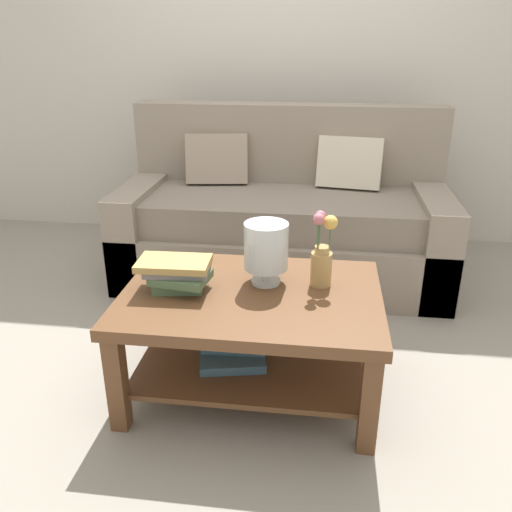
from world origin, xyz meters
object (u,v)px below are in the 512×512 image
at_px(coffee_table, 250,320).
at_px(book_stack_main, 178,273).
at_px(couch, 283,220).
at_px(glass_hurricane_vase, 266,248).
at_px(flower_pitcher, 322,256).

height_order(coffee_table, book_stack_main, book_stack_main).
relative_size(couch, glass_hurricane_vase, 7.45).
distance_m(book_stack_main, glass_hurricane_vase, 0.39).
relative_size(couch, book_stack_main, 6.60).
height_order(couch, coffee_table, couch).
bearing_deg(book_stack_main, couch, 75.04).
relative_size(book_stack_main, glass_hurricane_vase, 1.13).
bearing_deg(flower_pitcher, glass_hurricane_vase, -177.63).
bearing_deg(book_stack_main, coffee_table, 2.25).
relative_size(coffee_table, glass_hurricane_vase, 3.98).
xyz_separation_m(couch, coffee_table, (-0.04, -1.27, -0.02)).
height_order(book_stack_main, flower_pitcher, flower_pitcher).
bearing_deg(book_stack_main, flower_pitcher, 11.24).
distance_m(glass_hurricane_vase, flower_pitcher, 0.24).
bearing_deg(book_stack_main, glass_hurricane_vase, 16.82).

